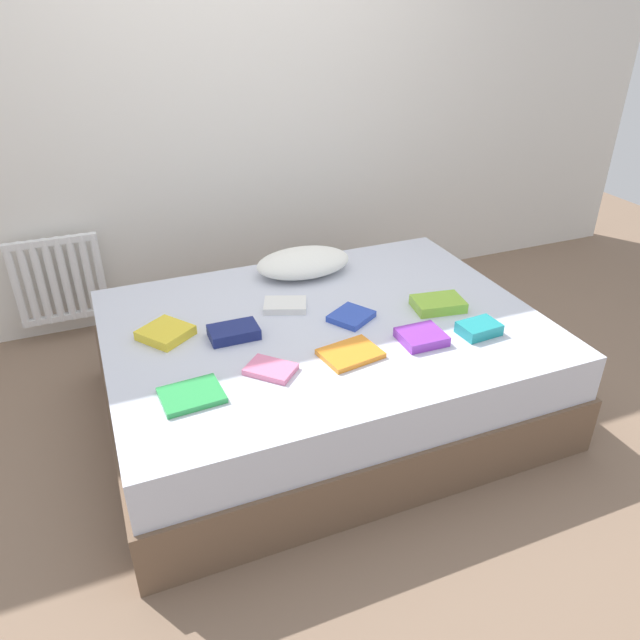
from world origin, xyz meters
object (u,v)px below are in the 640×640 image
(pillow, at_px, (303,262))
(textbook_lime, at_px, (438,304))
(textbook_orange, at_px, (350,354))
(textbook_yellow, at_px, (166,333))
(textbook_navy, at_px, (234,332))
(textbook_teal, at_px, (479,329))
(textbook_purple, at_px, (421,337))
(radiator, at_px, (59,280))
(textbook_green, at_px, (192,395))
(textbook_white, at_px, (285,305))
(bed, at_px, (324,367))
(textbook_pink, at_px, (271,369))
(textbook_blue, at_px, (351,316))

(pillow, relative_size, textbook_lime, 2.17)
(textbook_orange, bearing_deg, textbook_yellow, 137.81)
(textbook_navy, bearing_deg, textbook_yellow, 158.17)
(textbook_teal, distance_m, textbook_purple, 0.27)
(radiator, height_order, textbook_navy, radiator)
(pillow, relative_size, textbook_purple, 2.70)
(pillow, xyz_separation_m, textbook_lime, (0.46, -0.61, -0.04))
(textbook_navy, height_order, textbook_purple, textbook_navy)
(textbook_green, height_order, textbook_white, textbook_white)
(textbook_white, bearing_deg, textbook_teal, -16.14)
(bed, distance_m, textbook_lime, 0.63)
(textbook_green, height_order, textbook_yellow, textbook_yellow)
(pillow, bearing_deg, textbook_navy, -135.90)
(textbook_purple, bearing_deg, textbook_teal, -7.69)
(textbook_orange, bearing_deg, textbook_teal, -13.90)
(textbook_orange, distance_m, textbook_yellow, 0.82)
(textbook_pink, relative_size, textbook_yellow, 0.97)
(bed, distance_m, textbook_white, 0.35)
(radiator, xyz_separation_m, textbook_orange, (1.13, -1.51, 0.13))
(textbook_lime, height_order, textbook_navy, same)
(textbook_purple, bearing_deg, textbook_blue, 125.24)
(textbook_lime, distance_m, textbook_yellow, 1.27)
(textbook_teal, distance_m, textbook_navy, 1.09)
(textbook_purple, bearing_deg, textbook_white, 132.16)
(radiator, distance_m, pillow, 1.42)
(bed, distance_m, textbook_navy, 0.51)
(pillow, xyz_separation_m, textbook_orange, (-0.11, -0.84, -0.05))
(radiator, xyz_separation_m, textbook_lime, (1.69, -1.29, 0.14))
(bed, relative_size, textbook_lime, 8.51)
(textbook_teal, relative_size, textbook_blue, 0.96)
(textbook_orange, distance_m, textbook_pink, 0.35)
(textbook_navy, bearing_deg, bed, -2.17)
(textbook_orange, distance_m, textbook_blue, 0.31)
(textbook_blue, distance_m, textbook_yellow, 0.84)
(textbook_white, distance_m, textbook_yellow, 0.58)
(textbook_green, bearing_deg, textbook_white, 40.04)
(radiator, xyz_separation_m, textbook_blue, (1.27, -1.23, 0.13))
(textbook_navy, bearing_deg, radiator, 121.88)
(textbook_teal, height_order, textbook_pink, textbook_teal)
(textbook_white, height_order, textbook_purple, textbook_purple)
(textbook_blue, bearing_deg, textbook_pink, 177.77)
(textbook_orange, height_order, textbook_green, same)
(radiator, bearing_deg, textbook_orange, -53.24)
(textbook_teal, distance_m, textbook_orange, 0.61)
(textbook_pink, bearing_deg, textbook_teal, 41.41)
(bed, xyz_separation_m, textbook_lime, (0.55, -0.09, 0.28))
(pillow, height_order, textbook_yellow, pillow)
(pillow, bearing_deg, textbook_teal, -60.70)
(pillow, distance_m, textbook_teal, 1.02)
(textbook_navy, bearing_deg, textbook_purple, -24.13)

